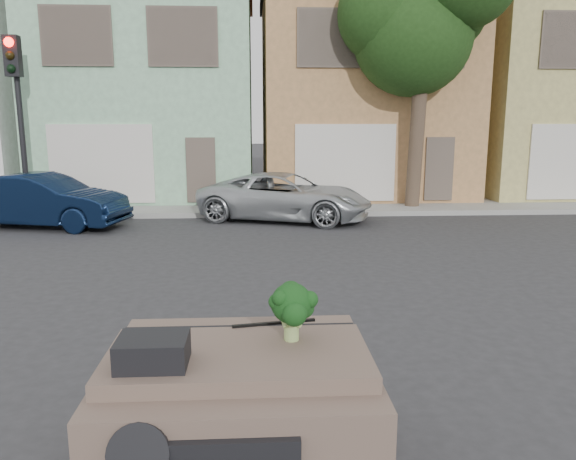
{
  "coord_description": "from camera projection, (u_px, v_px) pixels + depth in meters",
  "views": [
    {
      "loc": [
        0.14,
        -7.03,
        2.79
      ],
      "look_at": [
        0.58,
        0.5,
        1.3
      ],
      "focal_mm": 35.0,
      "sensor_mm": 36.0,
      "label": 1
    }
  ],
  "objects": [
    {
      "name": "ground_plane",
      "position": [
        247.0,
        334.0,
        7.41
      ],
      "size": [
        120.0,
        120.0,
        0.0
      ],
      "primitive_type": "plane",
      "color": "#303033",
      "rests_on": "ground"
    },
    {
      "name": "sidewalk",
      "position": [
        251.0,
        207.0,
        17.68
      ],
      "size": [
        40.0,
        3.0,
        0.15
      ],
      "primitive_type": "cube",
      "color": "gray",
      "rests_on": "ground"
    },
    {
      "name": "townhouse_mint",
      "position": [
        156.0,
        92.0,
        20.68
      ],
      "size": [
        7.2,
        8.2,
        7.55
      ],
      "primitive_type": "cube",
      "color": "#91C69D",
      "rests_on": "ground"
    },
    {
      "name": "townhouse_tan",
      "position": [
        357.0,
        93.0,
        21.11
      ],
      "size": [
        7.2,
        8.2,
        7.55
      ],
      "primitive_type": "cube",
      "color": "#B48250",
      "rests_on": "ground"
    },
    {
      "name": "townhouse_beige",
      "position": [
        550.0,
        93.0,
        21.54
      ],
      "size": [
        7.2,
        8.2,
        7.55
      ],
      "primitive_type": "cube",
      "color": "tan",
      "rests_on": "ground"
    },
    {
      "name": "navy_sedan",
      "position": [
        46.0,
        227.0,
        14.75
      ],
      "size": [
        4.51,
        2.41,
        1.41
      ],
      "primitive_type": "imported",
      "rotation": [
        0.0,
        0.0,
        1.35
      ],
      "color": "black",
      "rests_on": "ground"
    },
    {
      "name": "silver_pickup",
      "position": [
        286.0,
        220.0,
        15.83
      ],
      "size": [
        5.25,
        3.64,
        1.33
      ],
      "primitive_type": "imported",
      "rotation": [
        0.0,
        0.0,
        1.24
      ],
      "color": "#B6BABE",
      "rests_on": "ground"
    },
    {
      "name": "traffic_signal",
      "position": [
        20.0,
        128.0,
        15.85
      ],
      "size": [
        0.4,
        0.4,
        5.1
      ],
      "primitive_type": "cube",
      "color": "black",
      "rests_on": "ground"
    },
    {
      "name": "tree_near",
      "position": [
        420.0,
        69.0,
        16.47
      ],
      "size": [
        4.4,
        4.0,
        8.5
      ],
      "primitive_type": "cube",
      "color": "#1C3C14",
      "rests_on": "ground"
    },
    {
      "name": "car_dashboard",
      "position": [
        240.0,
        411.0,
        4.37
      ],
      "size": [
        2.0,
        1.8,
        1.12
      ],
      "primitive_type": "cube",
      "color": "brown",
      "rests_on": "ground"
    },
    {
      "name": "instrument_hump",
      "position": [
        153.0,
        351.0,
        3.86
      ],
      "size": [
        0.48,
        0.38,
        0.2
      ],
      "primitive_type": "cube",
      "color": "black",
      "rests_on": "car_dashboard"
    },
    {
      "name": "wiper_arm",
      "position": [
        274.0,
        323.0,
        4.64
      ],
      "size": [
        0.69,
        0.15,
        0.02
      ],
      "primitive_type": "cube",
      "rotation": [
        0.0,
        0.0,
        0.17
      ],
      "color": "black",
      "rests_on": "car_dashboard"
    },
    {
      "name": "broccoli",
      "position": [
        291.0,
        311.0,
        4.28
      ],
      "size": [
        0.38,
        0.38,
        0.46
      ],
      "primitive_type": "cube",
      "rotation": [
        0.0,
        0.0,
        1.56
      ],
      "color": "black",
      "rests_on": "car_dashboard"
    }
  ]
}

